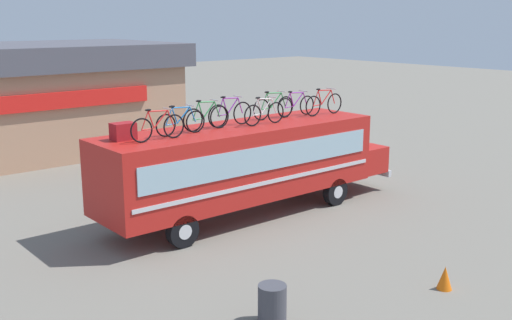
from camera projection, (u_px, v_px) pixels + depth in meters
The scene contains 14 objects.
ground_plane at pixel (241, 216), 19.69m from camera, with size 120.00×120.00×0.00m, color slate.
bus at pixel (247, 161), 19.46m from camera, with size 10.91×2.58×2.93m.
luggage_bag_1 at pixel (123, 131), 16.84m from camera, with size 0.64×0.46×0.48m, color maroon.
rooftop_bicycle_1 at pixel (158, 127), 16.73m from camera, with size 1.70×0.44×0.90m.
rooftop_bicycle_2 at pixel (181, 122), 17.55m from camera, with size 1.67×0.44×0.88m.
rooftop_bicycle_3 at pixel (206, 117), 18.28m from camera, with size 1.68×0.44×0.93m.
rooftop_bicycle_4 at pixel (230, 113), 18.97m from camera, with size 1.69×0.44×0.96m.
rooftop_bicycle_5 at pixel (264, 113), 19.23m from camera, with size 1.64×0.44×0.90m.
rooftop_bicycle_6 at pixel (273, 107), 20.36m from camera, with size 1.78×0.44×0.95m.
rooftop_bicycle_7 at pixel (296, 105), 20.90m from camera, with size 1.70×0.44×0.89m.
rooftop_bicycle_8 at pixel (324, 104), 21.17m from camera, with size 1.77×0.44×0.94m.
roadside_building at pixel (42, 96), 29.11m from camera, with size 12.05×8.48×5.05m.
trash_bin at pixel (272, 304), 12.71m from camera, with size 0.60×0.60×0.83m, color #3F3F47.
traffic_cone at pixel (445, 278), 14.31m from camera, with size 0.36×0.36×0.56m, color orange.
Camera 1 is at (-11.65, -14.72, 6.22)m, focal length 42.86 mm.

